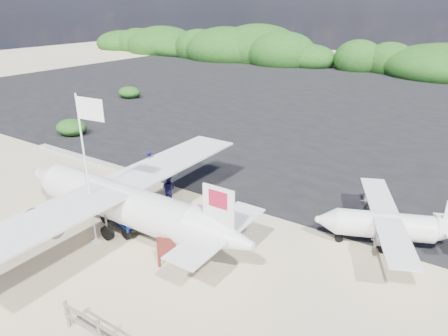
% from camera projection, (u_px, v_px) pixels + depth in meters
% --- Properties ---
extents(ground, '(160.00, 160.00, 0.00)m').
position_uv_depth(ground, '(121.00, 231.00, 18.17)').
color(ground, beige).
extents(asphalt_apron, '(90.00, 50.00, 0.04)m').
position_uv_depth(asphalt_apron, '(338.00, 104.00, 41.32)').
color(asphalt_apron, '#B2B2B2').
rests_on(asphalt_apron, ground).
extents(lagoon, '(9.00, 7.00, 0.40)m').
position_uv_depth(lagoon, '(34.00, 176.00, 23.91)').
color(lagoon, '#B2B2B2').
rests_on(lagoon, ground).
extents(vegetation_band, '(124.00, 8.00, 4.40)m').
position_uv_depth(vegetation_band, '(392.00, 72.00, 60.61)').
color(vegetation_band, '#B2B2B2').
rests_on(vegetation_band, ground).
extents(baggage_cart, '(2.99, 2.11, 1.36)m').
position_uv_depth(baggage_cart, '(127.00, 226.00, 18.54)').
color(baggage_cart, '#0D2CC3').
rests_on(baggage_cart, ground).
extents(flagpole, '(1.35, 0.67, 6.48)m').
position_uv_depth(flagpole, '(96.00, 241.00, 17.37)').
color(flagpole, white).
rests_on(flagpole, ground).
extents(signboard, '(1.60, 0.81, 1.38)m').
position_uv_depth(signboard, '(178.00, 269.00, 15.56)').
color(signboard, maroon).
rests_on(signboard, ground).
extents(crew_a, '(0.73, 0.60, 1.72)m').
position_uv_depth(crew_a, '(150.00, 164.00, 23.41)').
color(crew_a, '#141347').
rests_on(crew_a, ground).
extents(crew_b, '(0.79, 0.65, 1.49)m').
position_uv_depth(crew_b, '(169.00, 189.00, 20.56)').
color(crew_b, '#141347').
rests_on(crew_b, ground).
extents(crew_c, '(1.08, 0.62, 1.74)m').
position_uv_depth(crew_c, '(209.00, 225.00, 16.93)').
color(crew_c, '#141347').
rests_on(crew_c, ground).
extents(aircraft_large, '(15.29, 15.29, 4.57)m').
position_uv_depth(aircraft_large, '(421.00, 146.00, 28.98)').
color(aircraft_large, '#B2B2B2').
rests_on(aircraft_large, ground).
extents(aircraft_small, '(8.17, 8.17, 2.25)m').
position_uv_depth(aircraft_small, '(261.00, 98.00, 43.95)').
color(aircraft_small, '#B2B2B2').
rests_on(aircraft_small, ground).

